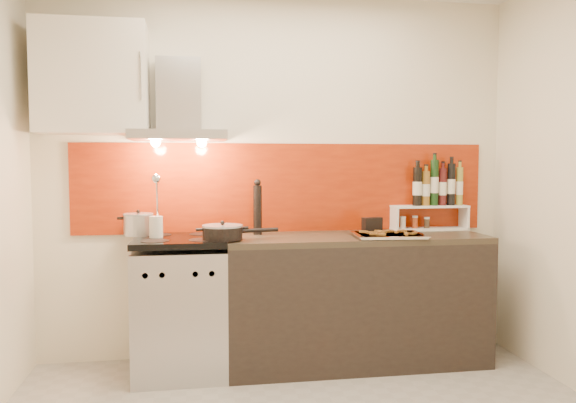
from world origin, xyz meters
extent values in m
cube|color=silver|center=(0.00, 1.40, 1.30)|extent=(3.40, 0.02, 2.60)
cube|color=maroon|center=(0.05, 1.39, 1.22)|extent=(3.00, 0.02, 0.64)
cube|color=#B7B7BA|center=(-0.70, 1.10, 0.42)|extent=(0.60, 0.60, 0.84)
cube|color=black|center=(-0.70, 0.81, 0.33)|extent=(0.50, 0.02, 0.40)
cube|color=#B7B7BA|center=(-0.70, 0.81, 0.72)|extent=(0.56, 0.02, 0.12)
cube|color=#FF190C|center=(-0.70, 0.81, 0.72)|extent=(0.10, 0.01, 0.04)
cube|color=black|center=(-0.70, 1.10, 0.89)|extent=(0.60, 0.60, 0.04)
cube|color=black|center=(0.50, 1.10, 0.43)|extent=(1.80, 0.60, 0.86)
cube|color=black|center=(0.50, 1.10, 0.88)|extent=(1.80, 0.60, 0.04)
cube|color=#B7B7BA|center=(-0.70, 1.15, 1.58)|extent=(0.62, 0.50, 0.06)
cube|color=#B7B7BA|center=(-0.70, 1.30, 1.86)|extent=(0.30, 0.18, 0.50)
sphere|color=#FFD18C|center=(-0.85, 1.15, 1.54)|extent=(0.07, 0.07, 0.07)
sphere|color=#FFD18C|center=(-0.55, 1.15, 1.54)|extent=(0.07, 0.07, 0.07)
cube|color=white|center=(-1.25, 1.22, 1.95)|extent=(0.70, 0.35, 0.72)
cylinder|color=#B7B7BA|center=(-0.98, 1.25, 0.98)|extent=(0.20, 0.20, 0.14)
cylinder|color=#99999E|center=(-0.98, 1.25, 1.05)|extent=(0.20, 0.20, 0.01)
sphere|color=black|center=(-0.98, 1.25, 1.07)|extent=(0.03, 0.03, 0.03)
cylinder|color=black|center=(-0.43, 0.96, 0.95)|extent=(0.26, 0.26, 0.08)
cylinder|color=#99999E|center=(-0.43, 0.96, 1.00)|extent=(0.26, 0.26, 0.01)
sphere|color=black|center=(-0.43, 0.96, 1.02)|extent=(0.03, 0.03, 0.03)
cylinder|color=black|center=(-0.18, 1.01, 0.96)|extent=(0.25, 0.07, 0.03)
cylinder|color=silver|center=(-0.85, 1.12, 0.98)|extent=(0.09, 0.09, 0.15)
cylinder|color=silver|center=(-0.84, 1.12, 1.17)|extent=(0.01, 0.07, 0.28)
sphere|color=silver|center=(-0.84, 1.06, 1.30)|extent=(0.06, 0.06, 0.06)
cylinder|color=black|center=(-0.17, 1.24, 1.07)|extent=(0.06, 0.06, 0.34)
sphere|color=black|center=(-0.17, 1.24, 1.26)|extent=(0.05, 0.05, 0.05)
cube|color=white|center=(1.13, 1.30, 0.91)|extent=(0.57, 0.16, 0.01)
cube|color=white|center=(0.85, 1.30, 0.99)|extent=(0.01, 0.16, 0.16)
cube|color=white|center=(1.40, 1.30, 0.99)|extent=(0.02, 0.16, 0.16)
cube|color=white|center=(1.13, 1.30, 1.08)|extent=(0.57, 0.16, 0.02)
cylinder|color=black|center=(1.03, 1.30, 1.23)|extent=(0.07, 0.07, 0.28)
cylinder|color=brown|center=(1.09, 1.30, 1.21)|extent=(0.06, 0.06, 0.26)
cylinder|color=black|center=(1.16, 1.30, 1.25)|extent=(0.06, 0.06, 0.34)
cylinder|color=#421112|center=(1.23, 1.30, 1.22)|extent=(0.06, 0.06, 0.28)
cylinder|color=black|center=(1.29, 1.30, 1.24)|extent=(0.06, 0.06, 0.31)
cylinder|color=olive|center=(1.36, 1.30, 1.23)|extent=(0.05, 0.05, 0.28)
cylinder|color=beige|center=(0.92, 1.30, 0.95)|extent=(0.04, 0.04, 0.08)
cylinder|color=#A33D1B|center=(1.01, 1.30, 0.95)|extent=(0.04, 0.04, 0.08)
cylinder|color=#423121|center=(1.11, 1.30, 0.95)|extent=(0.04, 0.04, 0.07)
cube|color=black|center=(0.62, 1.12, 0.96)|extent=(0.15, 0.09, 0.12)
cube|color=silver|center=(0.69, 0.97, 0.91)|extent=(0.47, 0.37, 0.01)
cube|color=silver|center=(0.69, 0.97, 0.92)|extent=(0.49, 0.40, 0.01)
cube|color=red|center=(0.69, 0.97, 0.92)|extent=(0.43, 0.33, 0.01)
cube|color=brown|center=(0.83, 1.04, 0.93)|extent=(0.02, 0.06, 0.01)
cube|color=brown|center=(0.79, 0.88, 0.93)|extent=(0.05, 0.06, 0.01)
cube|color=brown|center=(0.57, 0.99, 0.93)|extent=(0.06, 0.04, 0.01)
cube|color=brown|center=(0.71, 1.04, 0.93)|extent=(0.06, 0.05, 0.01)
cube|color=brown|center=(0.66, 1.01, 0.93)|extent=(0.05, 0.06, 0.01)
cube|color=brown|center=(0.61, 0.90, 0.93)|extent=(0.06, 0.02, 0.01)
cube|color=brown|center=(0.84, 0.90, 0.93)|extent=(0.06, 0.04, 0.01)
cube|color=brown|center=(0.74, 1.07, 0.93)|extent=(0.04, 0.06, 0.01)
cube|color=brown|center=(0.65, 1.05, 0.93)|extent=(0.06, 0.05, 0.01)
cube|color=brown|center=(0.77, 1.01, 0.93)|extent=(0.05, 0.05, 0.01)
cube|color=brown|center=(0.54, 1.04, 0.93)|extent=(0.06, 0.05, 0.01)
cube|color=brown|center=(0.81, 0.90, 0.93)|extent=(0.06, 0.03, 0.01)
cube|color=brown|center=(0.81, 1.05, 0.93)|extent=(0.06, 0.03, 0.01)
cube|color=brown|center=(0.61, 0.89, 0.93)|extent=(0.06, 0.05, 0.01)
cube|color=brown|center=(0.64, 1.00, 0.93)|extent=(0.02, 0.06, 0.01)
cube|color=brown|center=(0.57, 0.91, 0.93)|extent=(0.06, 0.02, 0.01)
camera|label=1|loc=(-0.58, -2.64, 1.40)|focal=35.00mm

